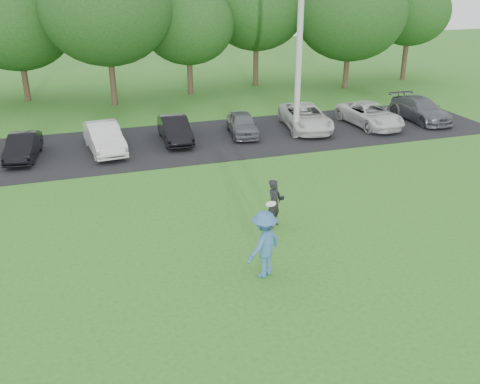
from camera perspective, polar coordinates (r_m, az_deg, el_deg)
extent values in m
plane|color=#2C6E1F|center=(14.09, 4.51, -10.18)|extent=(100.00, 100.00, 0.00)
cube|color=black|center=(25.48, -6.69, 5.25)|extent=(32.00, 6.50, 0.03)
cylinder|color=#A8A8A3|center=(25.31, 6.40, 16.50)|extent=(0.28, 0.28, 9.83)
imported|color=teal|center=(14.14, 2.58, -5.58)|extent=(1.40, 1.23, 1.88)
cylinder|color=white|center=(13.67, 3.31, -1.28)|extent=(0.27, 0.27, 0.09)
imported|color=black|center=(16.89, 3.67, -1.21)|extent=(0.69, 0.66, 1.58)
cube|color=black|center=(16.70, 4.49, -0.65)|extent=(0.17, 0.17, 0.10)
imported|color=black|center=(24.78, -22.14, 4.50)|extent=(1.58, 3.35, 1.06)
imported|color=silver|center=(24.62, -14.29, 5.63)|extent=(1.71, 3.94, 1.26)
imported|color=black|center=(25.50, -6.95, 6.64)|extent=(1.33, 3.54, 1.16)
imported|color=#575B5F|center=(26.36, 0.26, 7.28)|extent=(1.76, 3.37, 1.09)
imported|color=silver|center=(27.56, 6.99, 7.94)|extent=(2.66, 4.63, 1.21)
imported|color=silver|center=(28.73, 13.68, 8.03)|extent=(2.20, 4.31, 1.17)
imported|color=#54575B|center=(30.52, 18.70, 8.35)|extent=(1.69, 4.13, 1.20)
cylinder|color=#38281C|center=(35.93, -21.89, 10.75)|extent=(0.36, 0.36, 2.20)
ellipsoid|color=#214C19|center=(35.44, -22.77, 16.42)|extent=(6.68, 6.68, 5.68)
cylinder|color=#38281C|center=(33.17, -13.40, 11.30)|extent=(0.36, 0.36, 2.70)
ellipsoid|color=#214C19|center=(32.63, -14.09, 18.41)|extent=(7.42, 7.42, 6.31)
cylinder|color=#38281C|center=(35.33, -5.35, 12.08)|extent=(0.36, 0.36, 2.20)
ellipsoid|color=#214C19|center=(34.87, -5.55, 17.35)|extent=(5.76, 5.76, 4.90)
cylinder|color=#38281C|center=(37.99, 1.70, 13.31)|extent=(0.36, 0.36, 2.70)
ellipsoid|color=#214C19|center=(37.55, 1.77, 19.02)|extent=(6.50, 6.50, 5.53)
cylinder|color=#38281C|center=(37.78, 11.24, 12.46)|extent=(0.36, 0.36, 2.20)
ellipsoid|color=#214C19|center=(37.30, 11.71, 18.22)|extent=(7.24, 7.24, 6.15)
cylinder|color=#38281C|center=(41.80, 17.13, 13.23)|extent=(0.36, 0.36, 2.70)
ellipsoid|color=#214C19|center=(41.42, 17.70, 17.91)|extent=(5.58, 5.58, 4.74)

